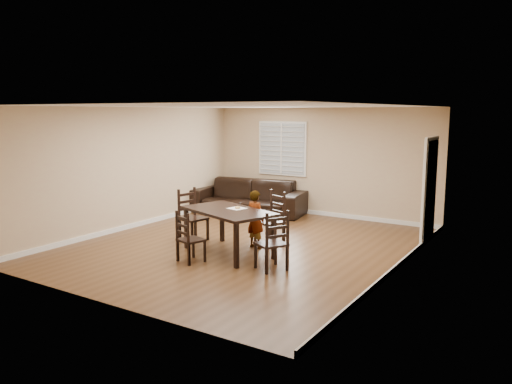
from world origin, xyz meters
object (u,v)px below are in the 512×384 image
chair_far (186,240)px  sofa (248,197)px  chair_near (275,220)px  child (255,219)px  dining_table (228,214)px  donut (238,207)px  chair_right (275,244)px  chair_left (189,216)px

chair_far → sofa: (-1.46, 4.21, 0.01)m
chair_near → sofa: size_ratio=0.36×
chair_far → child: (0.50, 1.47, 0.15)m
dining_table → donut: 0.23m
dining_table → donut: size_ratio=19.02×
chair_near → dining_table: bearing=-87.1°
dining_table → child: size_ratio=1.77×
dining_table → chair_right: chair_right is taller
chair_far → sofa: bearing=-54.6°
chair_left → chair_right: size_ratio=1.05×
sofa → dining_table: bearing=-71.9°
dining_table → chair_far: (-0.29, -0.87, -0.33)m
chair_left → child: 1.49m
chair_near → sofa: 3.12m
dining_table → child: child is taller
dining_table → child: (0.21, 0.60, -0.18)m
chair_near → donut: bearing=-85.8°
child → chair_near: bearing=-98.9°
chair_right → chair_near: bearing=-121.0°
chair_near → child: (-0.16, -0.45, 0.08)m
chair_near → chair_far: (-0.66, -1.92, -0.07)m
chair_far → donut: (0.38, 1.05, 0.44)m
chair_right → donut: chair_right is taller
chair_near → donut: chair_near is taller
chair_far → chair_left: size_ratio=0.86×
chair_near → sofa: bearing=154.9°
dining_table → sofa: 3.79m
chair_near → child: bearing=-87.6°
child → donut: 0.53m
dining_table → sofa: bearing=136.5°
chair_near → chair_right: (0.89, -1.51, -0.02)m
chair_right → donut: size_ratio=9.69×
chair_near → sofa: chair_near is taller
chair_far → chair_near: bearing=-92.6°
chair_left → donut: (1.36, -0.23, 0.37)m
chair_right → donut: (-1.17, 0.63, 0.39)m
donut → chair_left: bearing=170.2°
donut → chair_right: bearing=-28.3°
dining_table → chair_left: bearing=-179.2°
chair_left → child: child is taller
chair_right → child: size_ratio=0.90×
chair_near → child: child is taller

